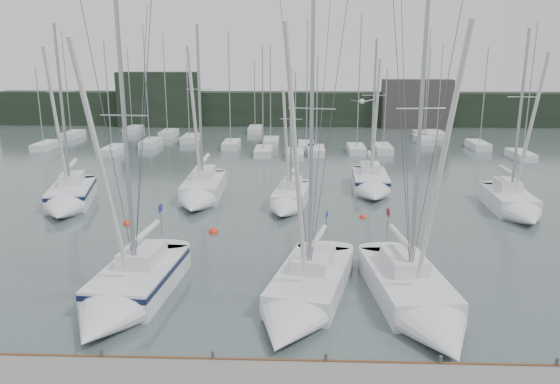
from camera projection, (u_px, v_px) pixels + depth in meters
The scene contains 18 objects.
ground at pixel (275, 316), 23.31m from camera, with size 160.00×160.00×0.00m, color #465552.
dock at pixel (268, 381), 18.42m from camera, with size 24.00×2.00×0.40m, color slate.
far_treeline at pixel (294, 109), 82.65m from camera, with size 90.00×4.00×5.00m, color black.
far_building_left at pixel (159, 99), 81.06m from camera, with size 12.00×3.00×8.00m, color black.
far_building_right at pixel (416, 104), 79.82m from camera, with size 10.00×3.00×7.00m, color #3A3836.
mast_forest at pixel (275, 142), 65.26m from camera, with size 54.66×23.10×14.80m.
sailboat_near_left at pixel (125, 294), 23.99m from camera, with size 3.84×9.42×14.10m.
sailboat_near_center at pixel (301, 301), 23.62m from camera, with size 5.11×10.09×14.71m.
sailboat_near_right at pixel (421, 305), 23.10m from camera, with size 4.04×10.17×14.73m.
sailboat_mid_a at pixel (68, 199), 39.16m from camera, with size 4.67×9.10×13.72m.
sailboat_mid_b at pixel (200, 193), 40.91m from camera, with size 2.98×9.30×13.76m.
sailboat_mid_c at pixel (288, 201), 39.10m from camera, with size 3.27×7.60×10.49m.
sailboat_mid_d at pixel (371, 185), 43.45m from camera, with size 3.14×8.36×12.77m.
sailboat_mid_e at pixel (515, 206), 37.58m from camera, with size 2.98×7.93×13.31m.
buoy_a at pixel (214, 232), 34.09m from camera, with size 0.62×0.62×0.62m, color red.
buoy_b at pixel (363, 218), 37.12m from camera, with size 0.46×0.46×0.46m, color red.
buoy_c at pixel (127, 224), 35.68m from camera, with size 0.54×0.54×0.54m, color red.
seagull at pixel (362, 101), 23.71m from camera, with size 1.06×0.52×0.21m.
Camera 1 is at (1.02, -21.20, 11.01)m, focal length 35.00 mm.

